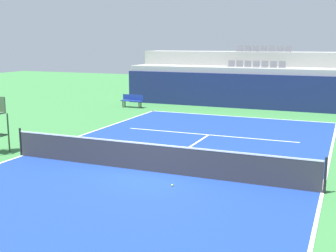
{
  "coord_description": "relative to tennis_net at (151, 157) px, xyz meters",
  "views": [
    {
      "loc": [
        5.98,
        -12.79,
        4.29
      ],
      "look_at": [
        -0.23,
        2.0,
        1.2
      ],
      "focal_mm": 46.64,
      "sensor_mm": 36.0,
      "label": 1
    }
  ],
  "objects": [
    {
      "name": "seating_row_upper",
      "position": [
        0.0,
        19.18,
        3.23
      ],
      "size": [
        3.87,
        0.44,
        0.44
      ],
      "color": "slate",
      "rests_on": "stands_tier_upper"
    },
    {
      "name": "stands_tier_upper",
      "position": [
        0.0,
        19.08,
        1.3
      ],
      "size": [
        17.66,
        2.4,
        3.62
      ],
      "primitive_type": "cube",
      "color": "#9E9E99",
      "rests_on": "ground_plane"
    },
    {
      "name": "ground_plane",
      "position": [
        0.0,
        0.0,
        -0.51
      ],
      "size": [
        80.0,
        80.0,
        0.0
      ],
      "primitive_type": "plane",
      "color": "#387A3D"
    },
    {
      "name": "stands_tier_lower",
      "position": [
        0.0,
        16.68,
        0.8
      ],
      "size": [
        17.66,
        2.4,
        2.62
      ],
      "primitive_type": "cube",
      "color": "#9E9E99",
      "rests_on": "ground_plane"
    },
    {
      "name": "centre_service_line",
      "position": [
        0.0,
        3.2,
        -0.5
      ],
      "size": [
        0.1,
        6.4,
        0.0
      ],
      "primitive_type": "cube",
      "color": "white",
      "rests_on": "court_surface"
    },
    {
      "name": "tennis_net",
      "position": [
        0.0,
        0.0,
        0.0
      ],
      "size": [
        11.08,
        0.08,
        1.07
      ],
      "color": "black",
      "rests_on": "court_surface"
    },
    {
      "name": "court_surface",
      "position": [
        0.0,
        0.0,
        -0.5
      ],
      "size": [
        11.0,
        24.0,
        0.01
      ],
      "primitive_type": "cube",
      "color": "navy",
      "rests_on": "ground_plane"
    },
    {
      "name": "baseline_far",
      "position": [
        0.0,
        11.95,
        -0.5
      ],
      "size": [
        11.0,
        0.1,
        0.0
      ],
      "primitive_type": "cube",
      "color": "white",
      "rests_on": "court_surface"
    },
    {
      "name": "seating_row_lower",
      "position": [
        0.0,
        16.78,
        2.24
      ],
      "size": [
        3.87,
        0.44,
        0.44
      ],
      "color": "slate",
      "rests_on": "stands_tier_lower"
    },
    {
      "name": "tennis_ball_2",
      "position": [
        1.23,
        -1.13,
        -0.47
      ],
      "size": [
        0.07,
        0.07,
        0.07
      ],
      "primitive_type": "sphere",
      "color": "#CCE033",
      "rests_on": "court_surface"
    },
    {
      "name": "sideline_left",
      "position": [
        -5.45,
        0.0,
        -0.5
      ],
      "size": [
        0.1,
        24.0,
        0.0
      ],
      "primitive_type": "cube",
      "color": "white",
      "rests_on": "court_surface"
    },
    {
      "name": "sideline_right",
      "position": [
        5.45,
        0.0,
        -0.5
      ],
      "size": [
        0.1,
        24.0,
        0.0
      ],
      "primitive_type": "cube",
      "color": "white",
      "rests_on": "court_surface"
    },
    {
      "name": "back_wall",
      "position": [
        0.0,
        15.33,
        0.62
      ],
      "size": [
        17.66,
        0.3,
        2.25
      ],
      "primitive_type": "cube",
      "color": "navy",
      "rests_on": "ground_plane"
    },
    {
      "name": "service_line_far",
      "position": [
        0.0,
        6.4,
        -0.5
      ],
      "size": [
        8.26,
        0.1,
        0.0
      ],
      "primitive_type": "cube",
      "color": "white",
      "rests_on": "court_surface"
    },
    {
      "name": "player_bench",
      "position": [
        -7.37,
        12.88,
        -0.0
      ],
      "size": [
        1.5,
        0.4,
        0.85
      ],
      "color": "navy",
      "rests_on": "ground_plane"
    }
  ]
}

